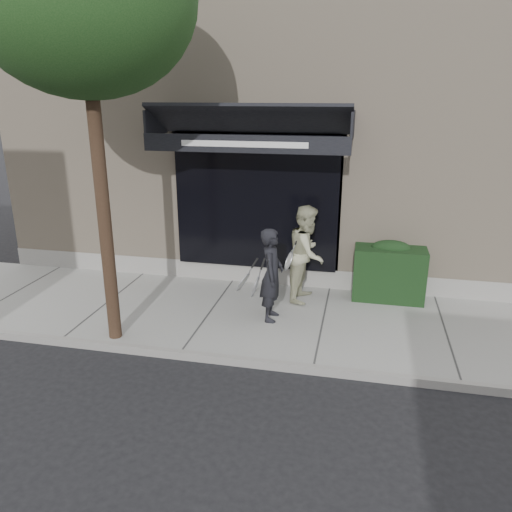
% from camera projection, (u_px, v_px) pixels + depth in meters
% --- Properties ---
extents(ground, '(80.00, 80.00, 0.00)m').
position_uv_depth(ground, '(323.00, 327.00, 8.59)').
color(ground, black).
rests_on(ground, ground).
extents(sidewalk, '(20.00, 3.00, 0.12)m').
position_uv_depth(sidewalk, '(323.00, 323.00, 8.57)').
color(sidewalk, gray).
rests_on(sidewalk, ground).
extents(curb, '(20.00, 0.10, 0.14)m').
position_uv_depth(curb, '(313.00, 369.00, 7.13)').
color(curb, gray).
rests_on(curb, ground).
extents(building_facade, '(14.30, 8.04, 5.64)m').
position_uv_depth(building_facade, '(345.00, 139.00, 12.34)').
color(building_facade, '#C2AE94').
rests_on(building_facade, ground).
extents(hedge, '(1.30, 0.70, 1.14)m').
position_uv_depth(hedge, '(389.00, 271.00, 9.32)').
color(hedge, black).
rests_on(hedge, sidewalk).
extents(street_tree, '(3.00, 3.00, 6.28)m').
position_uv_depth(street_tree, '(83.00, 0.00, 6.48)').
color(street_tree, black).
rests_on(street_tree, ground).
extents(pedestrian_front, '(0.74, 0.82, 1.61)m').
position_uv_depth(pedestrian_front, '(271.00, 275.00, 8.37)').
color(pedestrian_front, black).
rests_on(pedestrian_front, sidewalk).
extents(pedestrian_back, '(0.80, 0.95, 1.80)m').
position_uv_depth(pedestrian_back, '(307.00, 253.00, 9.18)').
color(pedestrian_back, '#B7B793').
rests_on(pedestrian_back, sidewalk).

